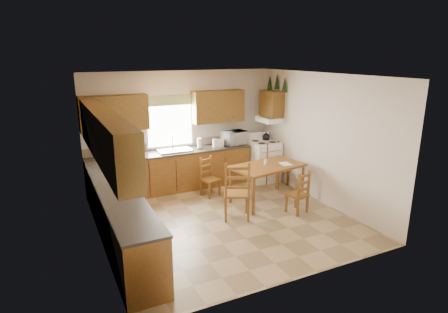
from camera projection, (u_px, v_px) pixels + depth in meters
name	position (u px, v px, depth m)	size (l,w,h in m)	color
floor	(224.00, 219.00, 7.18)	(4.50, 4.50, 0.00)	#9B835C
ceiling	(224.00, 75.00, 6.46)	(4.50, 4.50, 0.00)	olive
wall_left	(95.00, 167.00, 5.87)	(4.50, 4.50, 0.00)	beige
wall_right	(321.00, 139.00, 7.77)	(4.50, 4.50, 0.00)	beige
wall_back	(182.00, 129.00, 8.77)	(4.50, 4.50, 0.00)	beige
wall_front	(299.00, 190.00, 4.87)	(4.50, 4.50, 0.00)	beige
lower_cab_back	(172.00, 172.00, 8.60)	(3.75, 0.60, 0.88)	brown
lower_cab_left	(121.00, 220.00, 6.11)	(0.60, 3.60, 0.88)	brown
counter_back	(171.00, 152.00, 8.48)	(3.75, 0.63, 0.04)	#35302B
counter_left	(119.00, 193.00, 5.99)	(0.63, 3.60, 0.04)	#35302B
backsplash	(167.00, 145.00, 8.70)	(3.75, 0.01, 0.18)	gray
upper_cab_back_left	(114.00, 113.00, 7.84)	(1.41, 0.33, 0.75)	brown
upper_cab_back_right	(218.00, 106.00, 8.86)	(1.25, 0.33, 0.75)	brown
upper_cab_left	(105.00, 136.00, 5.68)	(0.33, 3.60, 0.75)	brown
upper_cab_stove	(272.00, 104.00, 8.98)	(0.33, 0.62, 0.62)	brown
range_hood	(269.00, 120.00, 9.06)	(0.44, 0.62, 0.12)	white
window_frame	(170.00, 122.00, 8.57)	(1.13, 0.02, 1.18)	white
window_pane	(170.00, 122.00, 8.56)	(1.05, 0.01, 1.10)	white
window_valance	(169.00, 100.00, 8.41)	(1.19, 0.01, 0.24)	#436D30
sink_basin	(175.00, 150.00, 8.50)	(0.75, 0.45, 0.04)	silver
pine_decal_a	(285.00, 84.00, 8.63)	(0.22, 0.22, 0.36)	#173616
pine_decal_b	(277.00, 82.00, 8.90)	(0.22, 0.22, 0.36)	#173616
pine_decal_c	(270.00, 82.00, 9.19)	(0.22, 0.22, 0.36)	#173616
stove	(263.00, 161.00, 9.25)	(0.66, 0.68, 0.97)	white
coffeemaker	(99.00, 152.00, 7.80)	(0.18, 0.22, 0.31)	white
paper_towel	(199.00, 144.00, 8.69)	(0.11, 0.11, 0.25)	white
toaster	(218.00, 143.00, 8.88)	(0.23, 0.15, 0.19)	white
microwave	(235.00, 138.00, 9.11)	(0.54, 0.39, 0.32)	white
dining_table	(267.00, 183.00, 7.95)	(1.51, 0.86, 0.81)	brown
chair_near_left	(237.00, 190.00, 7.09)	(0.48, 0.46, 1.15)	brown
chair_near_right	(297.00, 192.00, 7.37)	(0.36, 0.35, 0.86)	brown
chair_far_left	(210.00, 177.00, 8.26)	(0.36, 0.34, 0.86)	brown
chair_far_right	(277.00, 165.00, 8.90)	(0.43, 0.41, 1.02)	brown
table_paper	(286.00, 164.00, 7.92)	(0.21, 0.28, 0.00)	white
table_card	(266.00, 162.00, 7.87)	(0.08, 0.02, 0.11)	white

